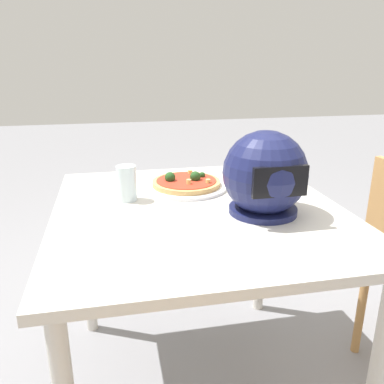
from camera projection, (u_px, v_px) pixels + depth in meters
The scene contains 5 objects.
dining_table at pixel (198, 232), 1.40m from camera, with size 0.97×1.03×0.77m.
pizza_plate at pixel (186, 187), 1.57m from camera, with size 0.32×0.32×0.01m, color white.
pizza at pixel (186, 182), 1.57m from camera, with size 0.27×0.27×0.06m.
motorcycle_helmet at pixel (265, 175), 1.28m from camera, with size 0.27×0.27×0.27m.
drinking_glass at pixel (127, 183), 1.42m from camera, with size 0.07×0.07×0.13m, color silver.
Camera 1 is at (0.28, 1.25, 1.26)m, focal length 37.39 mm.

